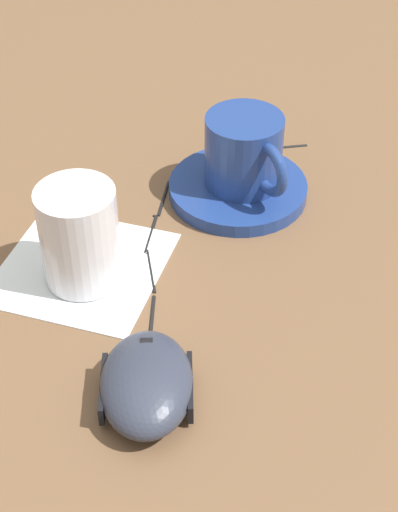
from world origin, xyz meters
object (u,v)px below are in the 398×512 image
at_px(computer_mouse, 147,383).
at_px(drinking_glass, 80,236).
at_px(coffee_cup, 245,152).
at_px(saucer, 238,189).

relative_size(computer_mouse, drinking_glass, 1.17).
xyz_separation_m(coffee_cup, drinking_glass, (-0.13, 0.13, -0.00)).
xyz_separation_m(saucer, computer_mouse, (-0.26, 0.06, 0.01)).
bearing_deg(drinking_glass, coffee_cup, -45.27).
bearing_deg(coffee_cup, saucer, 105.53).
distance_m(saucer, coffee_cup, 0.04).
bearing_deg(coffee_cup, drinking_glass, 134.73).
distance_m(saucer, computer_mouse, 0.26).
distance_m(coffee_cup, drinking_glass, 0.19).
distance_m(coffee_cup, computer_mouse, 0.27).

